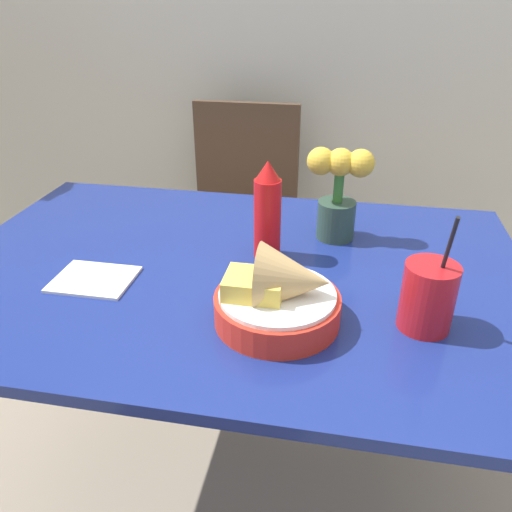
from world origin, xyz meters
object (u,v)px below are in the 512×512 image
Objects in this scene: food_basket at (281,296)px; drink_cup at (427,299)px; ketchup_bottle at (267,212)px; chair_far_window at (243,207)px; flower_vase at (338,191)px.

drink_cup is (0.25, 0.03, 0.00)m from food_basket.
drink_cup is (0.31, -0.21, -0.05)m from ketchup_bottle.
food_basket is at bearing -74.10° from chair_far_window.
drink_cup is (0.54, -0.98, 0.27)m from chair_far_window.
food_basket is 0.25m from drink_cup.
flower_vase is (-0.17, 0.33, 0.06)m from drink_cup.
flower_vase reaches higher than food_basket.
flower_vase is at bearing -60.40° from chair_far_window.
drink_cup is 1.05× the size of flower_vase.
flower_vase is (0.37, -0.64, 0.33)m from chair_far_window.
ketchup_bottle is 0.19m from flower_vase.
drink_cup reaches higher than chair_far_window.
food_basket is 0.26m from ketchup_bottle.
chair_far_window is 4.14× the size of flower_vase.
flower_vase reaches higher than chair_far_window.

